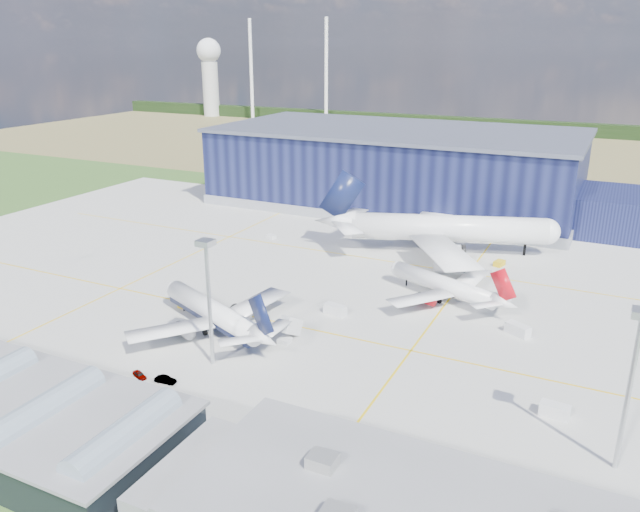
{
  "coord_description": "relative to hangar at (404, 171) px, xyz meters",
  "views": [
    {
      "loc": [
        69.96,
        -109.88,
        53.86
      ],
      "look_at": [
        10.94,
        11.37,
        7.55
      ],
      "focal_mm": 35.0,
      "sensor_mm": 36.0,
      "label": 1
    }
  ],
  "objects": [
    {
      "name": "horizon_dressing",
      "position": [
        -194.11,
        199.58,
        22.58
      ],
      "size": [
        440.2,
        18.0,
        70.0
      ],
      "color": "white",
      "rests_on": "ground"
    },
    {
      "name": "hangar",
      "position": [
        0.0,
        0.0,
        0.0
      ],
      "size": [
        145.0,
        62.0,
        26.1
      ],
      "color": "#0F1335",
      "rests_on": "ground"
    },
    {
      "name": "light_mast_center",
      "position": [
        7.19,
        -124.8,
        3.82
      ],
      "size": [
        2.6,
        2.6,
        23.0
      ],
      "color": "#B4B8BB",
      "rests_on": "ground"
    },
    {
      "name": "airliner_widebody",
      "position": [
        28.04,
        -46.27,
        -1.0
      ],
      "size": [
        82.14,
        81.26,
        21.23
      ],
      "primitive_type": null,
      "rotation": [
        0.0,
        0.0,
        0.33
      ],
      "color": "white",
      "rests_on": "ground"
    },
    {
      "name": "car_a",
      "position": [
        -1.15,
        -134.25,
        -11.06
      ],
      "size": [
        3.49,
        2.45,
        1.1
      ],
      "primitive_type": "imported",
      "rotation": [
        0.0,
        0.0,
        1.18
      ],
      "color": "#99999E",
      "rests_on": "ground"
    },
    {
      "name": "farmland",
      "position": [
        -2.81,
        125.2,
        -11.62
      ],
      "size": [
        600.0,
        220.0,
        0.01
      ],
      "primitive_type": "cube",
      "color": "olive",
      "rests_on": "ground"
    },
    {
      "name": "light_mast_east",
      "position": [
        72.19,
        -124.8,
        3.82
      ],
      "size": [
        2.6,
        2.6,
        23.0
      ],
      "color": "#B4B8BB",
      "rests_on": "ground"
    },
    {
      "name": "gse_tug_c",
      "position": [
        42.91,
        -50.72,
        -10.92
      ],
      "size": [
        2.74,
        3.6,
        1.4
      ],
      "primitive_type": "cube",
      "rotation": [
        0.0,
        0.0,
        -0.26
      ],
      "color": "gold",
      "rests_on": "ground"
    },
    {
      "name": "gse_cart_b",
      "position": [
        -21.01,
        -55.95,
        -11.02
      ],
      "size": [
        3.18,
        2.55,
        1.2
      ],
      "primitive_type": "cube",
      "rotation": [
        0.0,
        0.0,
        1.29
      ],
      "color": "silver",
      "rests_on": "ground"
    },
    {
      "name": "airliner_navy",
      "position": [
        -0.83,
        -113.19,
        -5.5
      ],
      "size": [
        48.89,
        48.46,
        12.22
      ],
      "primitive_type": null,
      "rotation": [
        0.0,
        0.0,
        2.74
      ],
      "color": "white",
      "rests_on": "ground"
    },
    {
      "name": "gse_tug_a",
      "position": [
        -12.69,
        -106.04,
        -10.81
      ],
      "size": [
        2.4,
        3.9,
        1.62
      ],
      "primitive_type": "cube",
      "rotation": [
        0.0,
        0.0,
        -0.01
      ],
      "color": "gold",
      "rests_on": "ground"
    },
    {
      "name": "airstair",
      "position": [
        14.69,
        -109.74,
        -10.01
      ],
      "size": [
        2.62,
        5.24,
        3.22
      ],
      "primitive_type": "cube",
      "rotation": [
        0.0,
        0.0,
        -0.12
      ],
      "color": "silver",
      "rests_on": "ground"
    },
    {
      "name": "gse_van_a",
      "position": [
        17.77,
        -96.01,
        -10.56
      ],
      "size": [
        5.13,
        2.96,
        2.1
      ],
      "primitive_type": "cube",
      "rotation": [
        0.0,
        0.0,
        1.39
      ],
      "color": "silver",
      "rests_on": "ground"
    },
    {
      "name": "gse_van_b",
      "position": [
        53.7,
        -89.29,
        -10.51
      ],
      "size": [
        5.28,
        4.21,
        2.2
      ],
      "primitive_type": "cube",
      "rotation": [
        0.0,
        0.0,
        1.08
      ],
      "color": "silver",
      "rests_on": "ground"
    },
    {
      "name": "treeline",
      "position": [
        -2.81,
        205.2,
        -7.62
      ],
      "size": [
        600.0,
        8.0,
        8.0
      ],
      "primitive_type": "cube",
      "color": "black",
      "rests_on": "ground"
    },
    {
      "name": "car_b",
      "position": [
        3.92,
        -133.72,
        -11.01
      ],
      "size": [
        3.82,
        1.69,
        1.22
      ],
      "primitive_type": "imported",
      "rotation": [
        0.0,
        0.0,
        1.68
      ],
      "color": "#99999E",
      "rests_on": "ground"
    },
    {
      "name": "airliner_red",
      "position": [
        35.77,
        -78.34,
        -6.14
      ],
      "size": [
        43.68,
        43.29,
        10.95
      ],
      "primitive_type": null,
      "rotation": [
        0.0,
        0.0,
        2.74
      ],
      "color": "white",
      "rests_on": "ground"
    },
    {
      "name": "gse_van_c",
      "position": [
        63.43,
        -115.72,
        -10.56
      ],
      "size": [
        4.55,
        2.49,
        2.1
      ],
      "primitive_type": "cube",
      "rotation": [
        0.0,
        0.0,
        1.48
      ],
      "color": "silver",
      "rests_on": "ground"
    },
    {
      "name": "ground",
      "position": [
        -2.81,
        -94.8,
        -11.62
      ],
      "size": [
        600.0,
        600.0,
        0.0
      ],
      "primitive_type": "plane",
      "color": "#2F521E",
      "rests_on": "ground"
    },
    {
      "name": "apron",
      "position": [
        -2.81,
        -84.8,
        -11.59
      ],
      "size": [
        220.0,
        160.0,
        0.08
      ],
      "color": "#A7A7A2",
      "rests_on": "ground"
    }
  ]
}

